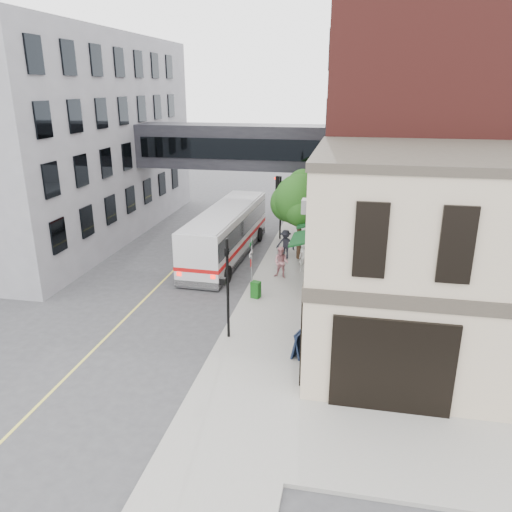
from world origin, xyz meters
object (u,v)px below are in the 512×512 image
at_px(sandwich_board, 298,345).
at_px(bus, 226,231).
at_px(pedestrian_c, 286,244).
at_px(pedestrian_a, 304,257).
at_px(pedestrian_b, 281,262).
at_px(newspaper_box, 256,290).

bearing_deg(sandwich_board, bus, 134.32).
bearing_deg(pedestrian_c, bus, -169.34).
xyz_separation_m(bus, pedestrian_a, (5.25, -2.08, -0.71)).
bearing_deg(pedestrian_b, sandwich_board, -65.13).
distance_m(bus, pedestrian_b, 5.27).
bearing_deg(bus, pedestrian_c, 1.51).
relative_size(bus, pedestrian_a, 6.55).
bearing_deg(newspaper_box, sandwich_board, -44.72).
height_order(bus, pedestrian_b, bus).
xyz_separation_m(pedestrian_a, newspaper_box, (-2.06, -4.30, -0.46)).
bearing_deg(pedestrian_a, pedestrian_b, -152.09).
height_order(pedestrian_a, pedestrian_c, pedestrian_c).
relative_size(pedestrian_a, pedestrian_b, 0.98).
relative_size(bus, pedestrian_c, 6.32).
height_order(bus, pedestrian_c, bus).
bearing_deg(pedestrian_c, newspaper_box, -86.42).
bearing_deg(pedestrian_a, newspaper_box, -133.11).
height_order(bus, pedestrian_a, bus).
xyz_separation_m(bus, sandwich_board, (6.05, -11.92, -1.05)).
relative_size(pedestrian_a, newspaper_box, 2.04).
height_order(pedestrian_b, sandwich_board, pedestrian_b).
distance_m(pedestrian_a, pedestrian_c, 2.60).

